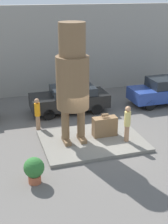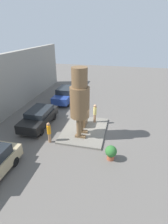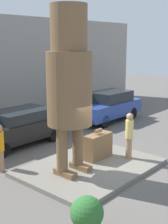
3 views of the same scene
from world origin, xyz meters
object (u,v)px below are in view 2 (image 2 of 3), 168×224
(giant_suitcase, at_px, (84,120))
(planter_pot, at_px, (111,152))
(parked_car_black, at_px, (39,117))
(statue_figure, at_px, (80,98))
(parked_car_blue, at_px, (65,94))
(worker_hivis, at_px, (49,132))
(tourist, at_px, (95,113))

(giant_suitcase, bearing_deg, planter_pot, -144.42)
(planter_pot, bearing_deg, parked_car_black, 64.74)
(statue_figure, distance_m, planter_pot, 4.44)
(parked_car_blue, xyz_separation_m, worker_hivis, (-8.30, -1.54, 0.04))
(parked_car_blue, bearing_deg, tourist, 43.72)
(parked_car_black, bearing_deg, giant_suitcase, 100.06)
(planter_pot, bearing_deg, giant_suitcase, 35.58)
(statue_figure, bearing_deg, planter_pot, -130.10)
(giant_suitcase, xyz_separation_m, worker_hivis, (-2.93, 2.00, 0.29))
(statue_figure, distance_m, giant_suitcase, 3.13)
(planter_pot, bearing_deg, parked_car_blue, 34.29)
(statue_figure, bearing_deg, parked_car_blue, 27.41)
(parked_car_blue, bearing_deg, worker_hivis, 10.50)
(parked_car_blue, height_order, worker_hivis, worker_hivis)
(giant_suitcase, bearing_deg, tourist, -47.98)
(parked_car_black, distance_m, planter_pot, 7.39)
(parked_car_black, xyz_separation_m, parked_car_blue, (6.07, -0.39, 0.06))
(giant_suitcase, distance_m, planter_pot, 4.73)
(parked_car_black, height_order, worker_hivis, worker_hivis)
(giant_suitcase, bearing_deg, parked_car_blue, 33.35)
(giant_suitcase, relative_size, tourist, 0.68)
(statue_figure, xyz_separation_m, giant_suitcase, (1.60, 0.08, -2.69))
(tourist, bearing_deg, worker_hivis, 142.33)
(parked_car_black, xyz_separation_m, planter_pot, (-3.15, -6.68, -0.24))
(parked_car_blue, bearing_deg, planter_pot, 34.29)
(giant_suitcase, xyz_separation_m, parked_car_blue, (5.37, 3.54, 0.25))
(statue_figure, distance_m, parked_car_blue, 8.22)
(giant_suitcase, relative_size, planter_pot, 1.13)
(giant_suitcase, distance_m, parked_car_blue, 6.44)
(tourist, xyz_separation_m, planter_pot, (-4.62, -1.89, -0.52))
(statue_figure, distance_m, tourist, 3.34)
(tourist, bearing_deg, giant_suitcase, 132.02)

